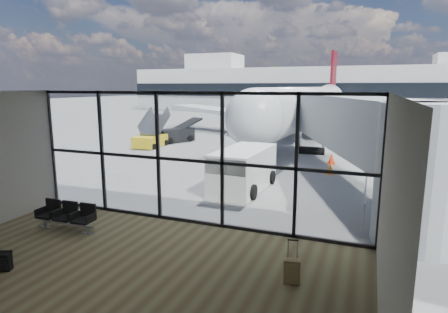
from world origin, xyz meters
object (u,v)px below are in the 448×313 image
Objects in this scene: backpack at (4,262)px; service_van at (242,169)px; seating_row at (68,214)px; airliner at (309,106)px; belt_loader at (176,134)px; suitcase at (292,271)px; mobile_stairs at (151,139)px.

service_van is (3.22, 9.49, 0.72)m from backpack.
service_van reaches higher than backpack.
seating_row is 27.44m from airliner.
service_van is 0.99× the size of belt_loader.
airliner is (2.94, 29.95, 2.53)m from backpack.
belt_loader is at bearing 131.57° from service_van.
backpack is 7.27m from suitcase.
belt_loader is (-13.80, 19.59, 0.33)m from suitcase.
belt_loader is (-10.05, 12.16, -0.31)m from service_van.
service_van is 13.93m from mobile_stairs.
seating_row is at bearing -94.92° from airliner.
seating_row is at bearing -71.19° from mobile_stairs.
mobile_stairs reaches higher than backpack.
seating_row is at bearing -47.02° from belt_loader.
seating_row is 0.58× the size of mobile_stairs.
airliner is at bearing 43.44° from mobile_stairs.
suitcase is 8.35m from service_van.
airliner is 8.04× the size of belt_loader.
airliner reaches higher than suitcase.
backpack is 0.11× the size of belt_loader.
airliner is at bearing 80.21° from seating_row.
belt_loader reaches higher than service_van.
seating_row is 0.48× the size of service_van.
backpack is 0.01× the size of airliner.
airliner is 12.99m from belt_loader.
belt_loader is 1.23× the size of mobile_stairs.
mobile_stairs is (-6.76, 15.73, 0.07)m from seating_row.
suitcase is (6.97, 2.06, 0.08)m from backpack.
seating_row is 7.61m from suitcase.
airliner is (3.53, 27.12, 2.26)m from seating_row.
backpack is 10.05m from service_van.
service_van is 1.22× the size of mobile_stairs.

